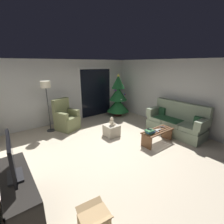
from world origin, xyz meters
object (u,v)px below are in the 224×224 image
book_stack (150,132)px  ottoman (112,130)px  remote_white (159,130)px  cell_phone (149,129)px  couch (176,122)px  media_shelf (18,202)px  remote_silver (157,131)px  floor_lamp (46,89)px  armchair (66,119)px  coffee_table (157,135)px  christmas_tree (118,98)px  teddy_bear_cream (112,122)px  remote_graphite (162,127)px  cardboard_box_open_near_shelf (94,222)px  television (12,158)px

book_stack → ottoman: book_stack is taller
remote_white → cell_phone: 0.42m
couch → media_shelf: couch is taller
couch → remote_silver: couch is taller
floor_lamp → ottoman: size_ratio=4.05×
floor_lamp → ottoman: bearing=-47.8°
armchair → ottoman: (0.98, -1.47, -0.21)m
coffee_table → remote_white: (0.04, 0.00, 0.15)m
book_stack → cell_phone: cell_phone is taller
remote_silver → christmas_tree: bearing=-92.1°
book_stack → teddy_bear_cream: (-0.43, 1.24, 0.03)m
cell_phone → armchair: bearing=113.5°
ottoman → remote_white: bearing=-56.1°
book_stack → christmas_tree: (1.11, 2.79, 0.38)m
remote_graphite → remote_white: bearing=-18.7°
coffee_table → media_shelf: media_shelf is taller
christmas_tree → remote_graphite: bearing=-98.9°
coffee_table → remote_white: bearing=4.7°
couch → ottoman: size_ratio=4.43×
cardboard_box_open_near_shelf → remote_silver: bearing=21.4°
floor_lamp → television: (-1.40, -3.19, -0.42)m
coffee_table → media_shelf: size_ratio=0.79×
coffee_table → media_shelf: bearing=-174.9°
book_stack → teddy_bear_cream: size_ratio=0.95×
cell_phone → teddy_bear_cream: (-0.43, 1.21, -0.03)m
cell_phone → ottoman: 1.34m
floor_lamp → armchair: bearing=-19.3°
ottoman → christmas_tree: bearing=45.0°
couch → floor_lamp: (-3.41, 2.84, 1.11)m
cell_phone → christmas_tree: christmas_tree is taller
coffee_table → floor_lamp: size_ratio=0.62×
cell_phone → armchair: size_ratio=0.13×
media_shelf → ottoman: (2.95, 1.58, -0.17)m
couch → christmas_tree: 2.79m
ottoman → media_shelf: bearing=-151.8°
couch → christmas_tree: christmas_tree is taller
cell_phone → ottoman: cell_phone is taller
cell_phone → floor_lamp: floor_lamp is taller
couch → book_stack: bearing=-177.4°
couch → remote_white: couch is taller
book_stack → television: bearing=-175.3°
cell_phone → book_stack: bearing=-95.2°
armchair → coffee_table: bearing=-56.9°
remote_silver → cardboard_box_open_near_shelf: size_ratio=0.33×
remote_graphite → book_stack: 0.68m
coffee_table → television: size_ratio=1.31×
christmas_tree → teddy_bear_cream: bearing=-134.7°
remote_white → cardboard_box_open_near_shelf: size_ratio=0.33×
teddy_bear_cream → media_shelf: bearing=-151.9°
media_shelf → television: bearing=57.2°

